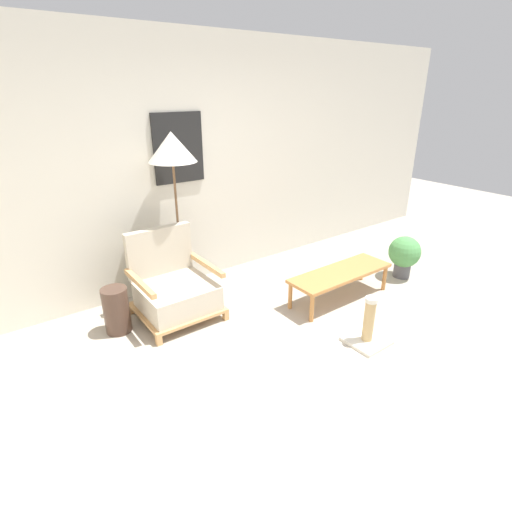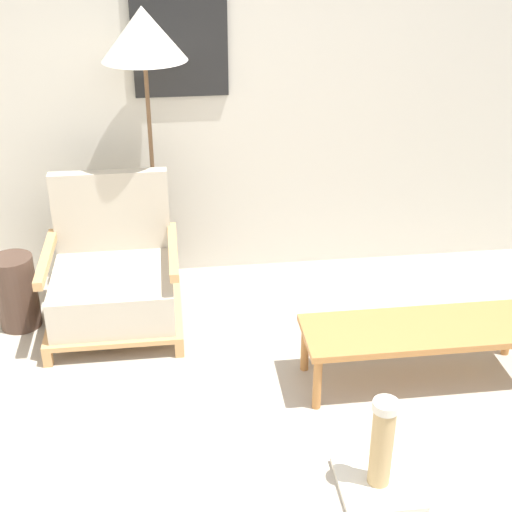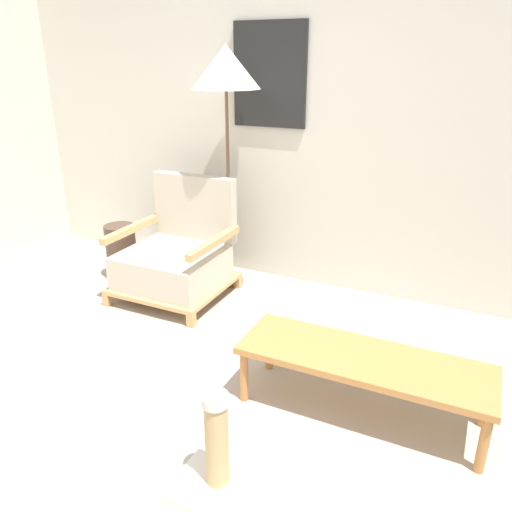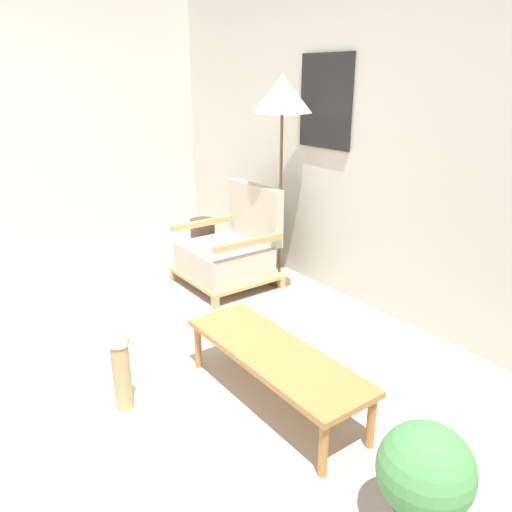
# 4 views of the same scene
# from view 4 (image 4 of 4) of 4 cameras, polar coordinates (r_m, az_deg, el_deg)

# --- Properties ---
(ground_plane) EXTENTS (14.00, 14.00, 0.00)m
(ground_plane) POSITION_cam_4_polar(r_m,az_deg,el_deg) (3.14, -23.44, -15.65)
(ground_plane) COLOR #A89E8E
(wall_back) EXTENTS (8.00, 0.09, 2.70)m
(wall_back) POSITION_cam_4_polar(r_m,az_deg,el_deg) (3.91, 12.46, 13.73)
(wall_back) COLOR beige
(wall_back) RESTS_ON ground_plane
(wall_left) EXTENTS (0.06, 8.00, 2.70)m
(wall_left) POSITION_cam_4_polar(r_m,az_deg,el_deg) (5.29, -27.10, 13.58)
(wall_left) COLOR beige
(wall_left) RESTS_ON ground_plane
(armchair) EXTENTS (0.76, 0.72, 0.85)m
(armchair) POSITION_cam_4_polar(r_m,az_deg,el_deg) (4.36, -2.98, 0.53)
(armchair) COLOR tan
(armchair) RESTS_ON ground_plane
(floor_lamp) EXTENTS (0.48, 0.48, 1.75)m
(floor_lamp) POSITION_cam_4_polar(r_m,az_deg,el_deg) (4.11, 3.02, 17.54)
(floor_lamp) COLOR brown
(floor_lamp) RESTS_ON ground_plane
(coffee_table) EXTENTS (1.22, 0.40, 0.33)m
(coffee_table) POSITION_cam_4_polar(r_m,az_deg,el_deg) (2.80, 2.11, -11.45)
(coffee_table) COLOR #B2753D
(coffee_table) RESTS_ON ground_plane
(vase) EXTENTS (0.24, 0.24, 0.45)m
(vase) POSITION_cam_4_polar(r_m,az_deg,el_deg) (4.87, -6.08, 1.63)
(vase) COLOR #473328
(vase) RESTS_ON ground_plane
(potted_plant) EXTENTS (0.38, 0.38, 0.51)m
(potted_plant) POSITION_cam_4_polar(r_m,az_deg,el_deg) (2.19, 18.70, -22.71)
(potted_plant) COLOR #4C4C51
(potted_plant) RESTS_ON ground_plane
(scratching_post) EXTENTS (0.34, 0.34, 0.46)m
(scratching_post) POSITION_cam_4_polar(r_m,az_deg,el_deg) (2.89, -14.91, -14.56)
(scratching_post) COLOR beige
(scratching_post) RESTS_ON ground_plane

